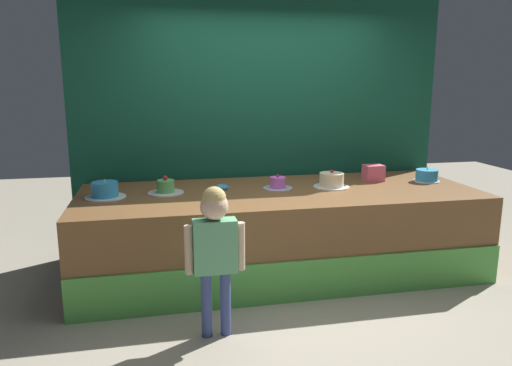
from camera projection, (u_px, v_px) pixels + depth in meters
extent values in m
plane|color=#ADA38E|center=(300.00, 301.00, 4.00)|extent=(12.00, 12.00, 0.00)
cube|color=brown|center=(279.00, 231.00, 4.57)|extent=(3.68, 1.37, 0.79)
cube|color=#59B24C|center=(300.00, 281.00, 3.95)|extent=(3.68, 0.02, 0.36)
cube|color=#144C38|center=(262.00, 125.00, 5.13)|extent=(3.92, 0.08, 2.67)
cylinder|color=#3F4C8C|center=(207.00, 305.00, 3.40)|extent=(0.08, 0.08, 0.48)
cylinder|color=#3F4C8C|center=(226.00, 303.00, 3.43)|extent=(0.08, 0.08, 0.48)
cube|color=#66B27F|center=(215.00, 246.00, 3.33)|extent=(0.30, 0.14, 0.38)
cylinder|color=beige|center=(189.00, 250.00, 3.29)|extent=(0.06, 0.06, 0.34)
cylinder|color=beige|center=(241.00, 246.00, 3.37)|extent=(0.06, 0.06, 0.34)
sphere|color=beige|center=(214.00, 206.00, 3.27)|extent=(0.19, 0.19, 0.19)
sphere|color=tan|center=(214.00, 198.00, 3.26)|extent=(0.16, 0.16, 0.16)
cube|color=#ED6383|center=(373.00, 173.00, 4.90)|extent=(0.20, 0.15, 0.16)
torus|color=#3399D8|center=(222.00, 187.00, 4.52)|extent=(0.12, 0.12, 0.04)
cylinder|color=white|center=(106.00, 197.00, 4.21)|extent=(0.35, 0.35, 0.01)
cylinder|color=#3399D8|center=(105.00, 189.00, 4.20)|extent=(0.23, 0.23, 0.13)
cone|color=#F2E566|center=(104.00, 180.00, 4.18)|extent=(0.02, 0.02, 0.03)
cylinder|color=silver|center=(166.00, 193.00, 4.38)|extent=(0.33, 0.33, 0.01)
cylinder|color=#59B259|center=(166.00, 186.00, 4.37)|extent=(0.16, 0.16, 0.11)
sphere|color=red|center=(165.00, 178.00, 4.35)|extent=(0.04, 0.04, 0.04)
cylinder|color=silver|center=(278.00, 188.00, 4.56)|extent=(0.28, 0.28, 0.01)
cylinder|color=#CC66D8|center=(278.00, 182.00, 4.55)|extent=(0.15, 0.15, 0.10)
sphere|color=red|center=(278.00, 176.00, 4.54)|extent=(0.03, 0.03, 0.03)
cylinder|color=white|center=(331.00, 187.00, 4.63)|extent=(0.34, 0.34, 0.01)
cylinder|color=beige|center=(332.00, 180.00, 4.62)|extent=(0.23, 0.23, 0.13)
sphere|color=red|center=(332.00, 171.00, 4.60)|extent=(0.03, 0.03, 0.03)
cylinder|color=white|center=(426.00, 181.00, 4.90)|extent=(0.26, 0.26, 0.01)
cylinder|color=#3399D8|center=(427.00, 175.00, 4.88)|extent=(0.22, 0.22, 0.11)
cone|color=#F2E566|center=(427.00, 168.00, 4.87)|extent=(0.02, 0.02, 0.04)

